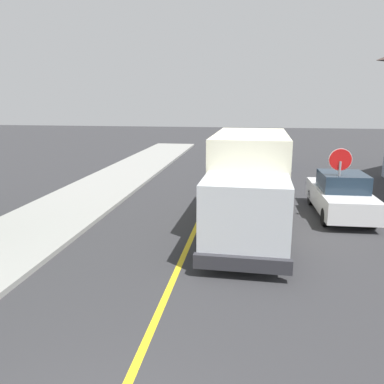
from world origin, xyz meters
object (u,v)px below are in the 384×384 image
box_truck (249,179)px  parked_van_across (340,195)px  parked_car_near (248,169)px  parked_car_mid (263,154)px  stop_sign (339,171)px

box_truck → parked_van_across: bearing=32.3°
parked_car_near → parked_car_mid: size_ratio=1.00×
box_truck → stop_sign: (3.16, 1.44, 0.09)m
parked_car_near → stop_sign: (3.21, -5.92, 1.06)m
box_truck → parked_car_near: box_truck is taller
parked_van_across → box_truck: bearing=-147.7°
parked_car_mid → box_truck: bearing=-93.6°
parked_car_near → parked_car_mid: 5.92m
box_truck → parked_car_mid: box_truck is taller
stop_sign → parked_van_across: bearing=69.0°
parked_car_near → stop_sign: stop_sign is taller
box_truck → parked_car_near: 7.42m
parked_car_near → stop_sign: bearing=-61.5°
parked_car_mid → parked_van_across: size_ratio=1.00×
parked_van_across → parked_car_near: bearing=123.9°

